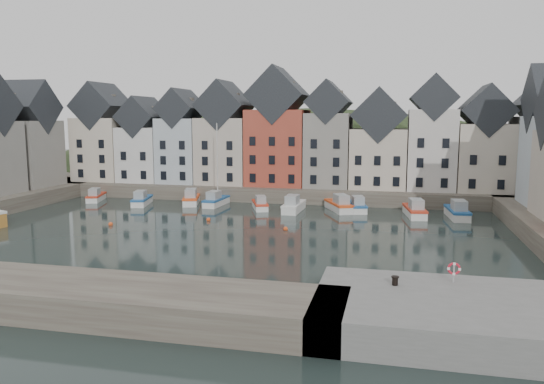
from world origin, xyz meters
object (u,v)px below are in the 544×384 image
(boat_a, at_px, (96,197))
(life_ring_post, at_px, (454,269))
(boat_d, at_px, (216,200))
(mooring_bollard, at_px, (395,280))

(boat_a, height_order, life_ring_post, life_ring_post)
(boat_d, relative_size, life_ring_post, 8.96)
(boat_a, distance_m, mooring_bollard, 56.59)
(boat_d, height_order, life_ring_post, boat_d)
(boat_a, bearing_deg, life_ring_post, -54.06)
(boat_a, xyz_separation_m, boat_d, (18.60, -0.03, 0.12))
(mooring_bollard, relative_size, life_ring_post, 0.43)
(boat_a, relative_size, mooring_bollard, 10.38)
(mooring_bollard, bearing_deg, boat_d, 123.51)
(boat_a, xyz_separation_m, mooring_bollard, (42.95, -36.81, 1.67))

